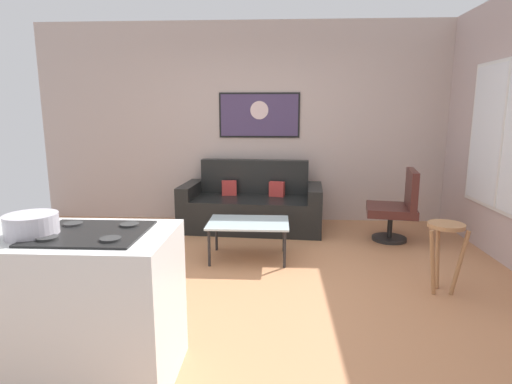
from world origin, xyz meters
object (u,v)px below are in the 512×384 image
object	(u,v)px
armchair	(398,206)
coffee_table	(248,225)
bar_stool	(445,240)
wall_painting	(259,115)
couch	(252,207)
mixing_bowl	(32,226)

from	to	relation	value
armchair	coffee_table	bearing A→B (deg)	-157.70
coffee_table	bar_stool	size ratio (longest dim) A/B	1.37
wall_painting	coffee_table	bearing A→B (deg)	-91.38
coffee_table	couch	bearing A→B (deg)	91.83
couch	coffee_table	bearing A→B (deg)	-88.17
couch	wall_painting	world-z (taller)	wall_painting
armchair	mixing_bowl	distance (m)	4.06
couch	coffee_table	xyz separation A→B (m)	(0.04, -1.19, 0.08)
couch	coffee_table	size ratio (longest dim) A/B	2.23
coffee_table	armchair	distance (m)	1.92
bar_stool	mixing_bowl	world-z (taller)	mixing_bowl
couch	coffee_table	distance (m)	1.19
bar_stool	mixing_bowl	xyz separation A→B (m)	(-2.78, -1.39, 0.48)
armchair	bar_stool	size ratio (longest dim) A/B	1.41
coffee_table	mixing_bowl	world-z (taller)	mixing_bowl
couch	mixing_bowl	distance (m)	3.56
mixing_bowl	wall_painting	xyz separation A→B (m)	(1.07, 3.83, 0.56)
couch	wall_painting	bearing A→B (deg)	80.75
coffee_table	bar_stool	world-z (taller)	bar_stool
armchair	wall_painting	xyz separation A→B (m)	(-1.73, 0.94, 1.09)
couch	bar_stool	world-z (taller)	couch
mixing_bowl	coffee_table	bearing A→B (deg)	64.54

